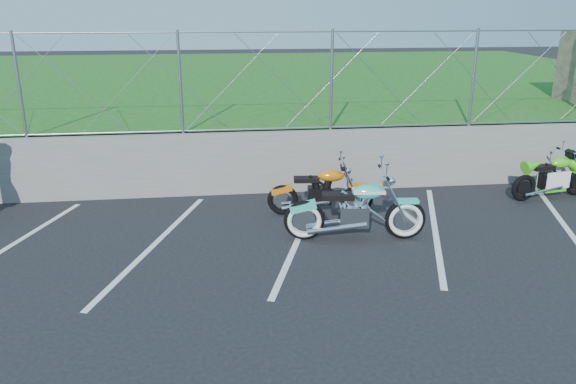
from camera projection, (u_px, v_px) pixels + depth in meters
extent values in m
plane|color=black|center=(309.00, 262.00, 8.59)|extent=(90.00, 90.00, 0.00)
cube|color=slate|center=(282.00, 161.00, 11.68)|extent=(30.00, 0.22, 1.30)
cube|color=#1B5316|center=(252.00, 92.00, 21.10)|extent=(30.00, 20.00, 1.30)
cylinder|color=gray|center=(282.00, 32.00, 10.86)|extent=(28.00, 0.03, 0.03)
cylinder|color=gray|center=(282.00, 128.00, 11.46)|extent=(28.00, 0.03, 0.03)
cube|color=silver|center=(3.00, 251.00, 8.96)|extent=(1.49, 4.31, 0.01)
cube|color=silver|center=(156.00, 243.00, 9.25)|extent=(1.49, 4.31, 0.01)
cube|color=silver|center=(299.00, 236.00, 9.53)|extent=(1.49, 4.31, 0.01)
cube|color=silver|center=(435.00, 230.00, 9.81)|extent=(1.49, 4.31, 0.01)
cube|color=silver|center=(563.00, 223.00, 10.10)|extent=(1.49, 4.31, 0.01)
torus|color=black|center=(304.00, 220.00, 9.31)|extent=(0.69, 0.18, 0.69)
torus|color=black|center=(405.00, 219.00, 9.35)|extent=(0.69, 0.18, 0.69)
cube|color=silver|center=(354.00, 216.00, 9.30)|extent=(0.51, 0.34, 0.35)
ellipsoid|color=#32C9AB|center=(369.00, 192.00, 9.18)|extent=(0.57, 0.31, 0.24)
cube|color=black|center=(338.00, 196.00, 9.19)|extent=(0.54, 0.30, 0.09)
cube|color=#32C9AB|center=(406.00, 201.00, 9.24)|extent=(0.41, 0.19, 0.06)
cylinder|color=silver|center=(384.00, 172.00, 9.08)|extent=(0.10, 0.75, 0.03)
torus|color=black|center=(283.00, 200.00, 10.45)|extent=(0.59, 0.15, 0.58)
torus|color=black|center=(358.00, 199.00, 10.50)|extent=(0.59, 0.15, 0.58)
cube|color=black|center=(319.00, 195.00, 10.45)|extent=(0.45, 0.30, 0.32)
ellipsoid|color=orange|center=(331.00, 176.00, 10.33)|extent=(0.51, 0.27, 0.22)
cube|color=black|center=(307.00, 179.00, 10.34)|extent=(0.49, 0.27, 0.08)
cube|color=orange|center=(358.00, 185.00, 10.41)|extent=(0.37, 0.17, 0.06)
cylinder|color=silver|center=(342.00, 164.00, 10.27)|extent=(0.09, 0.67, 0.03)
torus|color=black|center=(524.00, 188.00, 11.19)|extent=(0.56, 0.19, 0.55)
cube|color=black|center=(551.00, 181.00, 11.33)|extent=(0.46, 0.32, 0.31)
ellipsoid|color=#4AE31C|center=(562.00, 163.00, 11.27)|extent=(0.51, 0.30, 0.21)
cube|color=black|center=(543.00, 167.00, 11.17)|extent=(0.49, 0.29, 0.08)
cylinder|color=silver|center=(570.00, 152.00, 11.24)|extent=(0.13, 0.65, 0.03)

